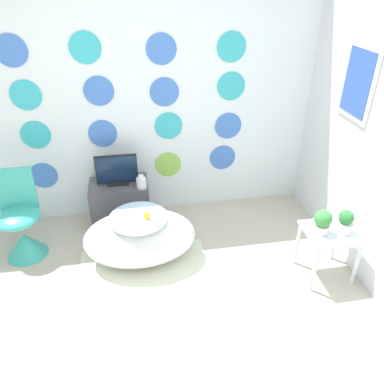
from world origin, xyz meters
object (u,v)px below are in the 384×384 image
(vase, at_px, (141,182))
(potted_plant_right, at_px, (345,222))
(chair, at_px, (22,230))
(potted_plant_left, at_px, (322,222))
(bathtub, at_px, (140,237))
(tv, at_px, (117,171))

(vase, relative_size, potted_plant_right, 0.67)
(chair, bearing_deg, potted_plant_left, -15.96)
(vase, bearing_deg, potted_plant_right, -32.14)
(potted_plant_right, bearing_deg, bathtub, 163.35)
(tv, relative_size, vase, 3.02)
(tv, distance_m, vase, 0.27)
(vase, bearing_deg, chair, -166.97)
(bathtub, relative_size, vase, 7.40)
(bathtub, height_order, vase, vase)
(vase, height_order, potted_plant_right, potted_plant_right)
(tv, bearing_deg, potted_plant_left, -33.85)
(chair, xyz_separation_m, vase, (1.13, 0.26, 0.25))
(vase, height_order, potted_plant_left, potted_plant_left)
(tv, xyz_separation_m, vase, (0.23, -0.12, -0.08))
(tv, bearing_deg, bathtub, -74.73)
(bathtub, bearing_deg, potted_plant_right, -16.65)
(tv, bearing_deg, vase, -26.72)
(chair, distance_m, potted_plant_right, 2.86)
(tv, height_order, potted_plant_right, tv)
(bathtub, distance_m, potted_plant_left, 1.59)
(chair, xyz_separation_m, potted_plant_left, (2.55, -0.73, 0.31))
(chair, relative_size, potted_plant_right, 4.12)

